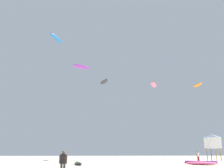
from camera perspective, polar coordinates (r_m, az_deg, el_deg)
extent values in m
cylinder|color=black|center=(17.79, -11.16, -16.54)|extent=(0.39, 0.39, 0.63)
cylinder|color=brown|center=(17.80, -11.93, -16.59)|extent=(0.11, 0.11, 0.58)
cylinder|color=brown|center=(17.79, -10.40, -16.66)|extent=(0.11, 0.11, 0.58)
sphere|color=brown|center=(17.78, -11.09, -15.14)|extent=(0.23, 0.23, 0.23)
cylinder|color=#B21E23|center=(37.81, 19.40, -16.11)|extent=(0.14, 0.14, 0.77)
cylinder|color=#B21E23|center=(37.71, 19.17, -16.13)|extent=(0.14, 0.14, 0.77)
cylinder|color=silver|center=(37.74, 19.19, -15.11)|extent=(0.35, 0.35, 0.57)
cylinder|color=#936B4C|center=(37.85, 19.47, -15.12)|extent=(0.10, 0.10, 0.53)
cylinder|color=#936B4C|center=(37.63, 18.93, -15.17)|extent=(0.10, 0.10, 0.53)
sphere|color=#936B4C|center=(37.73, 19.14, -14.51)|extent=(0.21, 0.21, 0.21)
ellipsoid|color=#E5598C|center=(32.23, 19.80, -16.74)|extent=(4.08, 2.64, 0.49)
cylinder|color=purple|center=(32.22, 19.77, -16.43)|extent=(3.40, 1.63, 0.17)
ellipsoid|color=#2D2D33|center=(30.74, -7.78, -17.67)|extent=(1.51, 3.17, 0.31)
cylinder|color=green|center=(30.73, -7.77, -17.42)|extent=(0.75, 2.77, 0.13)
cylinder|color=#8C704C|center=(44.94, 22.89, -14.73)|extent=(0.14, 0.14, 1.90)
cylinder|color=#8C704C|center=(43.58, 23.75, -14.68)|extent=(0.14, 0.14, 1.90)
cylinder|color=#8C704C|center=(44.33, 21.08, -14.91)|extent=(0.14, 0.14, 1.90)
cylinder|color=#8C704C|center=(42.95, 21.90, -14.87)|extent=(0.14, 0.14, 1.90)
cube|color=white|center=(43.95, 22.17, -12.46)|extent=(2.00, 2.00, 1.70)
pyramid|color=slate|center=(43.98, 22.03, -11.01)|extent=(2.30, 2.30, 0.55)
ellipsoid|color=orange|center=(55.61, 19.14, -0.22)|extent=(1.26, 3.74, 0.42)
ellipsoid|color=purple|center=(36.39, -7.10, 3.96)|extent=(2.73, 2.25, 0.53)
ellipsoid|color=blue|center=(42.61, -12.72, 10.24)|extent=(2.26, 4.18, 0.81)
cylinder|color=#E5598C|center=(42.68, -12.70, 10.46)|extent=(1.19, 3.59, 0.18)
ellipsoid|color=#2D2D33|center=(50.06, -1.87, 0.49)|extent=(2.12, 3.85, 0.43)
cylinder|color=#2D2D33|center=(50.10, -1.87, 0.68)|extent=(1.17, 3.30, 0.16)
ellipsoid|color=#E5598C|center=(30.04, 9.55, -0.18)|extent=(1.35, 2.47, 0.32)
cylinder|color=orange|center=(30.06, 9.54, 0.01)|extent=(0.74, 2.12, 0.10)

